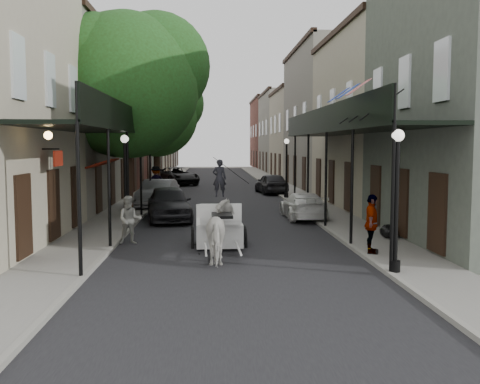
{
  "coord_description": "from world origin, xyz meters",
  "views": [
    {
      "loc": [
        -0.71,
        -15.5,
        3.42
      ],
      "look_at": [
        0.45,
        5.25,
        1.6
      ],
      "focal_mm": 40.0,
      "sensor_mm": 36.0,
      "label": 1
    }
  ],
  "objects": [
    {
      "name": "tree_near",
      "position": [
        -4.2,
        10.18,
        6.49
      ],
      "size": [
        7.31,
        6.8,
        9.63
      ],
      "color": "#382619",
      "rests_on": "sidewalk_left"
    },
    {
      "name": "ground",
      "position": [
        0.0,
        0.0,
        0.0
      ],
      "size": [
        140.0,
        140.0,
        0.0
      ],
      "primitive_type": "plane",
      "color": "gray",
      "rests_on": "ground"
    },
    {
      "name": "trash_bags",
      "position": [
        5.72,
        3.16,
        0.35
      ],
      "size": [
        0.85,
        1.0,
        0.5
      ],
      "color": "black",
      "rests_on": "sidewalk_right"
    },
    {
      "name": "pedestrian_sidewalk_left",
      "position": [
        -4.2,
        19.03,
        1.11
      ],
      "size": [
        1.44,
        1.08,
        1.98
      ],
      "primitive_type": "imported",
      "rotation": [
        0.0,
        0.0,
        3.44
      ],
      "color": "gray",
      "rests_on": "sidewalk_left"
    },
    {
      "name": "car_right_near",
      "position": [
        3.6,
        9.0,
        0.62
      ],
      "size": [
        1.76,
        4.29,
        1.24
      ],
      "primitive_type": "imported",
      "rotation": [
        0.0,
        0.0,
        3.15
      ],
      "color": "white",
      "rests_on": "ground"
    },
    {
      "name": "lamppost_right_far",
      "position": [
        4.1,
        18.0,
        2.05
      ],
      "size": [
        0.32,
        0.32,
        3.71
      ],
      "color": "black",
      "rests_on": "sidewalk_right"
    },
    {
      "name": "car_left_far",
      "position": [
        -3.6,
        30.96,
        0.77
      ],
      "size": [
        4.61,
        6.08,
        1.53
      ],
      "primitive_type": "imported",
      "rotation": [
        0.0,
        0.0,
        0.43
      ],
      "color": "black",
      "rests_on": "ground"
    },
    {
      "name": "lamppost_right_near",
      "position": [
        4.1,
        -2.0,
        2.05
      ],
      "size": [
        0.32,
        0.32,
        3.71
      ],
      "color": "black",
      "rests_on": "sidewalk_right"
    },
    {
      "name": "gallery_left",
      "position": [
        -4.79,
        6.98,
        4.05
      ],
      "size": [
        2.2,
        18.05,
        4.88
      ],
      "color": "black",
      "rests_on": "sidewalk_left"
    },
    {
      "name": "sidewalk_left",
      "position": [
        -5.0,
        20.0,
        0.06
      ],
      "size": [
        2.2,
        90.0,
        0.12
      ],
      "primitive_type": "cube",
      "color": "gray",
      "rests_on": "ground"
    },
    {
      "name": "sidewalk_right",
      "position": [
        5.0,
        20.0,
        0.06
      ],
      "size": [
        2.2,
        90.0,
        0.12
      ],
      "primitive_type": "cube",
      "color": "gray",
      "rests_on": "ground"
    },
    {
      "name": "carriage",
      "position": [
        -0.44,
        2.84,
        1.16
      ],
      "size": [
        1.91,
        2.68,
        2.99
      ],
      "rotation": [
        0.0,
        0.0,
        0.03
      ],
      "color": "black",
      "rests_on": "ground"
    },
    {
      "name": "pedestrian_walking",
      "position": [
        -3.5,
        3.0,
        0.84
      ],
      "size": [
        0.9,
        0.75,
        1.68
      ],
      "primitive_type": "imported",
      "rotation": [
        0.0,
        0.0,
        0.15
      ],
      "color": "#A6A69D",
      "rests_on": "ground"
    },
    {
      "name": "car_left_near",
      "position": [
        -2.6,
        8.8,
        0.79
      ],
      "size": [
        2.5,
        4.87,
        1.59
      ],
      "primitive_type": "imported",
      "rotation": [
        0.0,
        0.0,
        0.14
      ],
      "color": "black",
      "rests_on": "ground"
    },
    {
      "name": "horse",
      "position": [
        -0.37,
        0.05,
        0.89
      ],
      "size": [
        1.02,
        2.14,
        1.79
      ],
      "primitive_type": "imported",
      "rotation": [
        0.0,
        0.0,
        3.17
      ],
      "color": "silver",
      "rests_on": "ground"
    },
    {
      "name": "building_row_right",
      "position": [
        8.6,
        30.0,
        5.25
      ],
      "size": [
        5.0,
        80.0,
        10.5
      ],
      "primitive_type": "cube",
      "color": "gray",
      "rests_on": "ground"
    },
    {
      "name": "car_right_far",
      "position": [
        3.6,
        21.97,
        0.74
      ],
      "size": [
        2.21,
        4.49,
        1.47
      ],
      "primitive_type": "imported",
      "rotation": [
        0.0,
        0.0,
        3.25
      ],
      "color": "black",
      "rests_on": "ground"
    },
    {
      "name": "building_row_left",
      "position": [
        -8.6,
        30.0,
        5.25
      ],
      "size": [
        5.0,
        80.0,
        10.5
      ],
      "primitive_type": "cube",
      "color": "#A8A187",
      "rests_on": "ground"
    },
    {
      "name": "pedestrian_sidewalk_right",
      "position": [
        4.2,
        0.4,
        1.03
      ],
      "size": [
        0.76,
        1.15,
        1.81
      ],
      "primitive_type": "imported",
      "rotation": [
        0.0,
        0.0,
        1.24
      ],
      "color": "gray",
      "rests_on": "sidewalk_right"
    },
    {
      "name": "lamppost_left",
      "position": [
        -4.1,
        6.0,
        2.05
      ],
      "size": [
        0.32,
        0.32,
        3.71
      ],
      "color": "black",
      "rests_on": "sidewalk_left"
    },
    {
      "name": "tree_far",
      "position": [
        -4.25,
        24.18,
        5.84
      ],
      "size": [
        6.45,
        6.0,
        8.61
      ],
      "color": "#382619",
      "rests_on": "sidewalk_left"
    },
    {
      "name": "road",
      "position": [
        0.0,
        20.0,
        0.01
      ],
      "size": [
        8.0,
        90.0,
        0.01
      ],
      "primitive_type": "cube",
      "color": "black",
      "rests_on": "ground"
    },
    {
      "name": "car_left_mid",
      "position": [
        -3.6,
        14.0,
        0.76
      ],
      "size": [
        2.12,
        4.79,
        1.53
      ],
      "primitive_type": "imported",
      "rotation": [
        0.0,
        0.0,
        -0.11
      ],
      "color": "gray",
      "rests_on": "ground"
    },
    {
      "name": "gallery_right",
      "position": [
        4.79,
        6.98,
        4.05
      ],
      "size": [
        2.2,
        18.05,
        4.88
      ],
      "color": "black",
      "rests_on": "sidewalk_right"
    }
  ]
}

